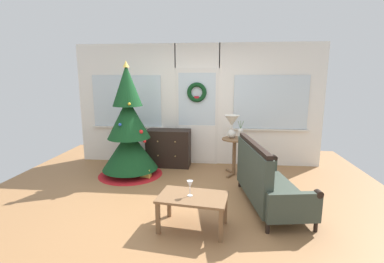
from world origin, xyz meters
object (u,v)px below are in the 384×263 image
(table_lamp, at_px, (232,123))
(christmas_tree, at_px, (129,134))
(side_table, at_px, (234,149))
(coffee_table, at_px, (193,201))
(wine_glass, at_px, (190,185))
(settee_sofa, at_px, (265,181))
(gift_box, at_px, (146,173))
(dresser_cabinet, at_px, (169,148))
(flower_vase, at_px, (240,133))

(table_lamp, bearing_deg, christmas_tree, -172.94)
(side_table, relative_size, coffee_table, 0.80)
(table_lamp, relative_size, wine_glass, 2.26)
(settee_sofa, height_order, gift_box, settee_sofa)
(christmas_tree, bearing_deg, settee_sofa, -24.78)
(settee_sofa, height_order, table_lamp, table_lamp)
(settee_sofa, distance_m, table_lamp, 1.55)
(dresser_cabinet, height_order, coffee_table, dresser_cabinet)
(coffee_table, height_order, gift_box, coffee_table)
(wine_glass, relative_size, gift_box, 1.09)
(table_lamp, bearing_deg, flower_vase, -32.01)
(side_table, bearing_deg, flower_vase, -30.96)
(christmas_tree, xyz_separation_m, table_lamp, (1.94, 0.24, 0.20))
(christmas_tree, relative_size, wine_glass, 11.06)
(side_table, height_order, wine_glass, side_table)
(flower_vase, bearing_deg, dresser_cabinet, 162.03)
(settee_sofa, bearing_deg, table_lamp, 108.52)
(christmas_tree, height_order, gift_box, christmas_tree)
(side_table, bearing_deg, gift_box, -167.67)
(dresser_cabinet, distance_m, wine_glass, 2.55)
(settee_sofa, relative_size, flower_vase, 4.81)
(table_lamp, distance_m, coffee_table, 2.23)
(coffee_table, bearing_deg, wine_glass, 179.30)
(settee_sofa, xyz_separation_m, wine_glass, (-1.02, -0.73, 0.19))
(table_lamp, xyz_separation_m, gift_box, (-1.59, -0.40, -0.91))
(dresser_cabinet, relative_size, gift_box, 5.10)
(christmas_tree, height_order, coffee_table, christmas_tree)
(coffee_table, relative_size, wine_glass, 4.62)
(christmas_tree, distance_m, gift_box, 0.81)
(dresser_cabinet, relative_size, coffee_table, 1.01)
(flower_vase, distance_m, wine_glass, 2.12)
(christmas_tree, bearing_deg, dresser_cabinet, 43.53)
(flower_vase, bearing_deg, side_table, 149.04)
(side_table, relative_size, gift_box, 4.02)
(wine_glass, bearing_deg, christmas_tree, 126.76)
(christmas_tree, bearing_deg, coffee_table, -52.56)
(dresser_cabinet, relative_size, settee_sofa, 0.54)
(table_lamp, bearing_deg, dresser_cabinet, 163.97)
(dresser_cabinet, distance_m, flower_vase, 1.59)
(coffee_table, xyz_separation_m, wine_glass, (-0.03, 0.00, 0.21))
(dresser_cabinet, height_order, table_lamp, table_lamp)
(side_table, distance_m, wine_glass, 2.13)
(coffee_table, bearing_deg, side_table, 73.68)
(coffee_table, bearing_deg, flower_vase, 70.59)
(table_lamp, height_order, coffee_table, table_lamp)
(dresser_cabinet, distance_m, gift_box, 0.88)
(side_table, xyz_separation_m, gift_box, (-1.65, -0.36, -0.42))
(christmas_tree, xyz_separation_m, coffee_table, (1.40, -1.83, -0.43))
(dresser_cabinet, bearing_deg, side_table, -16.91)
(settee_sofa, relative_size, wine_glass, 8.64)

